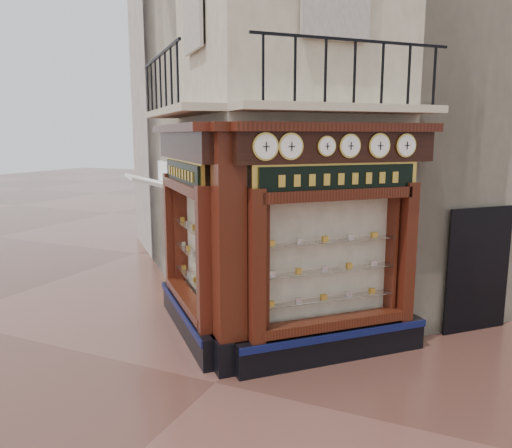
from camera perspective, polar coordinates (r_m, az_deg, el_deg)
The scene contains 17 objects.
ground at distance 8.14m, azimuth -4.65°, elevation -17.63°, with size 80.00×80.00×0.00m, color #533027.
main_building at distance 13.12m, azimuth 8.88°, elevation 19.69°, with size 8.00×8.00×12.00m, color beige.
neighbour_left at distance 16.17m, azimuth 2.48°, elevation 16.16°, with size 8.00×8.00×11.00m, color beige.
neighbour_right at distance 15.05m, azimuth 20.99°, elevation 15.99°, with size 8.00×8.00×11.00m, color beige.
shopfront_left at distance 9.45m, azimuth -7.68°, elevation -1.02°, with size 2.86×2.86×3.98m.
shopfront_right at distance 8.33m, azimuth 8.98°, elevation -2.54°, with size 2.86×2.86×3.98m.
corner_pilaster at distance 7.87m, azimuth -3.09°, elevation -3.41°, with size 0.85×0.85×3.98m.
balcony at distance 8.55m, azimuth -0.11°, elevation 13.00°, with size 5.94×2.97×1.03m.
clock_a at distance 7.40m, azimuth 1.08°, elevation 8.84°, with size 0.33×0.33×0.41m.
clock_b at distance 7.56m, azimuth 4.00°, elevation 8.84°, with size 0.32×0.32×0.41m.
clock_c at distance 7.83m, azimuth 8.06°, elevation 8.81°, with size 0.26×0.26×0.31m.
clock_d at distance 8.03m, azimuth 10.68°, elevation 8.76°, with size 0.30×0.30×0.38m.
clock_e at distance 8.33m, azimuth 13.90°, elevation 8.68°, with size 0.32×0.32×0.40m.
clock_f at distance 8.63m, azimuth 16.75°, elevation 8.59°, with size 0.31×0.31×0.38m.
awning at distance 13.04m, azimuth -11.92°, elevation -7.01°, with size 1.53×0.92×0.08m, color white, non-canonical shape.
signboard_left at distance 9.29m, azimuth -8.32°, elevation 5.77°, with size 2.01×2.01×0.54m.
signboard_right at distance 8.10m, azimuth 9.46°, elevation 5.12°, with size 2.14×2.14×0.57m.
Camera 1 is at (3.53, -6.29, 3.78)m, focal length 35.00 mm.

